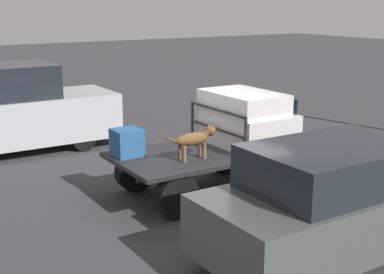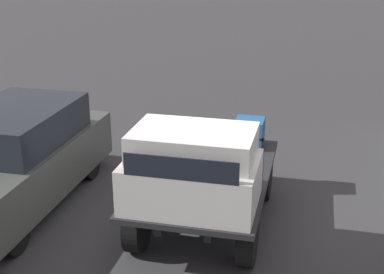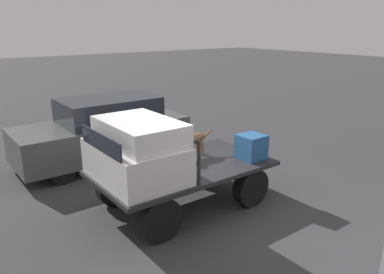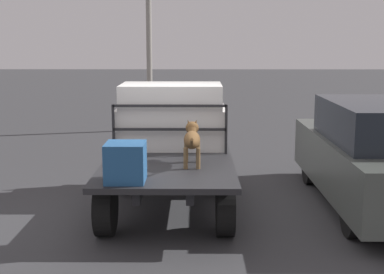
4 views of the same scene
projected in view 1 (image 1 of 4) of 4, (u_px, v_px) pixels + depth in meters
The scene contains 8 objects.
ground_plane at pixel (203, 192), 10.40m from camera, with size 80.00×80.00×0.00m, color #38383A.
flatbed_truck at pixel (203, 163), 10.25m from camera, with size 3.44×1.94×0.84m.
truck_cab at pixel (246, 119), 10.58m from camera, with size 1.29×1.82×1.06m.
truck_headboard at pixel (217, 122), 10.22m from camera, with size 0.04×1.82×0.79m.
dog at pixel (196, 138), 9.60m from camera, with size 1.07×0.24×0.62m.
cargo_crate at pixel (127, 143), 9.82m from camera, with size 0.50×0.50×0.50m.
parked_sedan at pixel (340, 201), 7.61m from camera, with size 4.35×1.76×1.70m.
parked_pickup_far at pixel (1, 111), 12.84m from camera, with size 5.37×1.91×2.15m.
Camera 1 is at (-5.42, -8.19, 3.59)m, focal length 50.00 mm.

